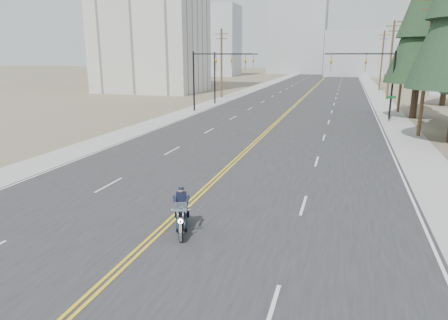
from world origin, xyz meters
TOP-DOWN VIEW (x-y plane):
  - ground_plane at (0.00, 0.00)m, footprint 400.00×400.00m
  - road at (0.00, 70.00)m, footprint 20.00×200.00m
  - sidewalk_left at (-11.50, 70.00)m, footprint 3.00×200.00m
  - sidewalk_right at (11.50, 70.00)m, footprint 3.00×200.00m
  - traffic_mast_left at (-8.98, 32.00)m, footprint 7.10×0.26m
  - traffic_mast_right at (8.98, 32.00)m, footprint 7.10×0.26m
  - traffic_mast_far at (-9.31, 40.00)m, footprint 6.10×0.26m
  - street_sign at (10.80, 30.00)m, footprint 0.90×0.06m
  - utility_pole_b at (12.50, 23.00)m, footprint 2.20×0.30m
  - utility_pole_c at (12.50, 38.00)m, footprint 2.20×0.30m
  - utility_pole_d at (12.50, 53.00)m, footprint 2.20×0.30m
  - utility_pole_e at (12.50, 70.00)m, footprint 2.20×0.30m
  - utility_pole_left at (-12.50, 48.00)m, footprint 2.20×0.30m
  - apartment_block at (-28.00, 55.00)m, footprint 18.00×14.00m
  - haze_bldg_a at (-35.00, 115.00)m, footprint 14.00×12.00m
  - haze_bldg_b at (8.00, 125.00)m, footprint 18.00×14.00m
  - haze_bldg_d at (-12.00, 140.00)m, footprint 20.00×15.00m
  - haze_bldg_e at (25.00, 150.00)m, footprint 14.00×14.00m
  - haze_bldg_f at (-50.00, 130.00)m, footprint 12.00×12.00m
  - motorcyclist at (0.82, -0.11)m, footprint 1.66×2.39m
  - conifer_tall at (13.50, 33.58)m, footprint 6.73×6.73m

SIDE VIEW (x-z plane):
  - ground_plane at x=0.00m, z-range 0.00..0.00m
  - road at x=0.00m, z-range 0.00..0.01m
  - sidewalk_left at x=-11.50m, z-range 0.00..0.01m
  - sidewalk_right at x=11.50m, z-range 0.00..0.01m
  - motorcyclist at x=0.82m, z-range 0.00..1.72m
  - street_sign at x=10.80m, z-range 0.49..3.12m
  - traffic_mast_far at x=-9.31m, z-range 1.37..8.37m
  - traffic_mast_left at x=-8.98m, z-range 1.44..8.44m
  - traffic_mast_right at x=8.98m, z-range 1.44..8.44m
  - utility_pole_left at x=-12.50m, z-range 0.23..10.73m
  - utility_pole_c at x=12.50m, z-range 0.23..11.23m
  - utility_pole_e at x=12.50m, z-range 0.23..11.23m
  - utility_pole_b at x=12.50m, z-range 0.23..11.73m
  - utility_pole_d at x=12.50m, z-range 0.23..11.73m
  - haze_bldg_e at x=25.00m, z-range 0.00..12.00m
  - haze_bldg_b at x=8.00m, z-range 0.00..14.00m
  - haze_bldg_f at x=-50.00m, z-range 0.00..16.00m
  - conifer_tall at x=13.50m, z-range 1.39..20.09m
  - haze_bldg_a at x=-35.00m, z-range 0.00..22.00m
  - haze_bldg_d at x=-12.00m, z-range 0.00..26.00m
  - apartment_block at x=-28.00m, z-range 0.00..30.00m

